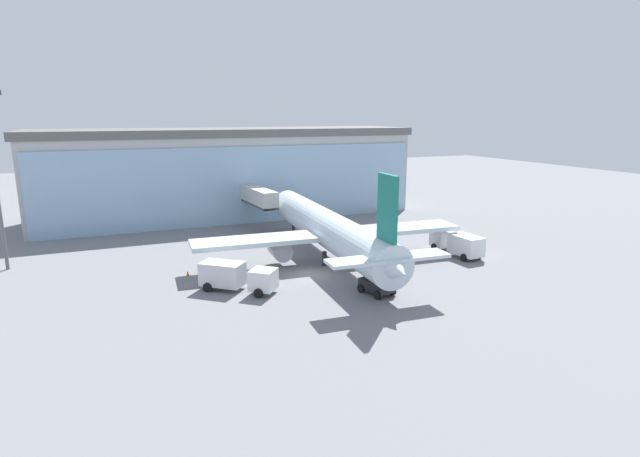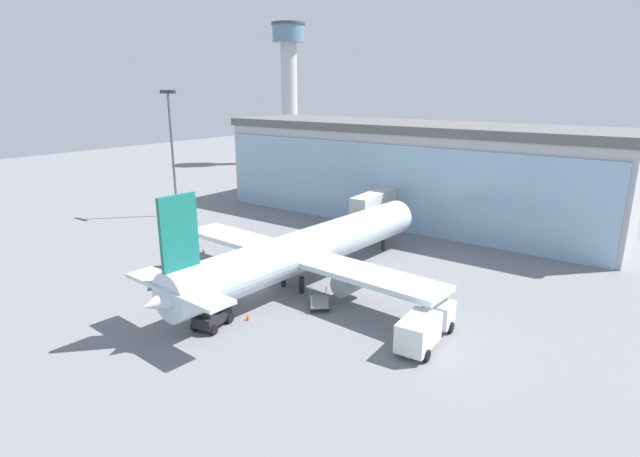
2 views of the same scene
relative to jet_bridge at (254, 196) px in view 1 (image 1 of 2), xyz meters
The scene contains 10 objects.
ground 24.92m from the jet_bridge, 92.50° to the right, with size 240.00×240.00×0.00m, color slate.
terminal_building 10.63m from the jet_bridge, 95.94° to the left, with size 59.71×16.28×14.12m.
jet_bridge is the anchor object (origin of this frame).
airplane 20.41m from the jet_bridge, 82.08° to the right, with size 30.95×36.43×11.39m.
catering_truck 28.00m from the jet_bridge, 109.95° to the right, with size 6.94×6.46×2.65m.
fuel_truck 30.42m from the jet_bridge, 54.45° to the right, with size 2.83×7.41×2.65m.
baggage_cart 25.39m from the jet_bridge, 73.46° to the right, with size 3.02×3.17×1.50m.
pushback_tug 32.61m from the jet_bridge, 85.94° to the right, with size 2.74×3.51×2.30m.
safety_cone_nose 30.19m from the jet_bridge, 82.66° to the right, with size 0.36×0.36×0.55m, color orange.
safety_cone_wingtip 24.05m from the jet_bridge, 123.18° to the right, with size 0.36×0.36×0.55m, color orange.
Camera 1 is at (-19.02, -45.78, 16.21)m, focal length 28.00 mm.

